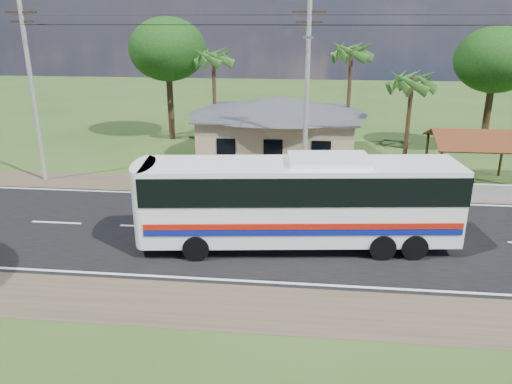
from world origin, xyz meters
TOP-DOWN VIEW (x-y plane):
  - ground at (0.00, 0.00)m, footprint 120.00×120.00m
  - road at (0.00, 0.00)m, footprint 120.00×16.00m
  - house at (1.00, 13.00)m, footprint 12.40×10.00m
  - waiting_shed at (13.00, 8.50)m, footprint 5.20×4.48m
  - concrete_barrier at (12.00, 5.60)m, footprint 7.00×0.30m
  - utility_poles at (2.67, 6.49)m, footprint 32.80×2.22m
  - palm_near at (9.50, 11.00)m, footprint 2.80×2.80m
  - palm_mid at (6.00, 15.50)m, footprint 2.80×2.80m
  - palm_far at (-4.00, 16.00)m, footprint 2.80×2.80m
  - tree_behind_house at (-8.00, 18.00)m, footprint 6.00×6.00m
  - tree_behind_shed at (16.00, 16.00)m, footprint 5.60×5.60m
  - coach_bus at (2.95, -1.36)m, footprint 13.56×4.35m
  - motorcycle at (2.65, 5.35)m, footprint 1.72×1.03m

SIDE VIEW (x-z plane):
  - ground at x=0.00m, z-range 0.00..0.00m
  - road at x=0.00m, z-range -0.01..0.02m
  - motorcycle at x=2.65m, z-range 0.00..0.86m
  - concrete_barrier at x=12.00m, z-range 0.00..0.90m
  - coach_bus at x=2.95m, z-range 0.30..4.44m
  - house at x=1.00m, z-range 0.14..5.14m
  - waiting_shed at x=13.00m, z-range 1.05..4.40m
  - palm_near at x=9.50m, z-range 2.36..9.06m
  - utility_poles at x=2.67m, z-range 0.27..11.27m
  - palm_far at x=-4.00m, z-range 2.83..10.53m
  - tree_behind_shed at x=16.00m, z-range 2.17..11.19m
  - tree_behind_house at x=-8.00m, z-range 2.31..11.92m
  - palm_mid at x=6.00m, z-range 3.06..11.26m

